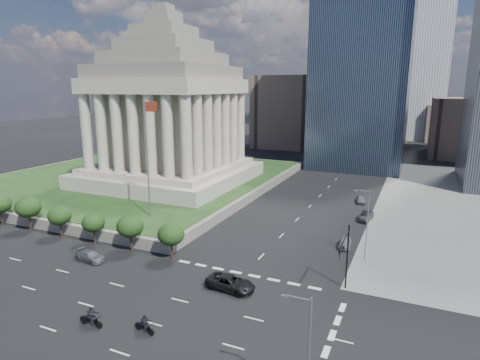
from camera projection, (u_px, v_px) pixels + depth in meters
The scene contains 19 objects.
ground at pixel (352, 163), 127.89m from camera, with size 500.00×500.00×0.00m, color black.
plaza_terrace at pixel (138, 179), 101.24m from camera, with size 66.00×70.00×1.80m, color #6B685C.
plaza_lawn at pixel (138, 175), 101.03m from camera, with size 64.00×68.00×0.10m, color #1C3515.
war_memorial at pixel (167, 97), 90.47m from camera, with size 34.00×34.00×39.00m, color #9D9684, non-canonical shape.
flagpole at pixel (148, 151), 66.13m from camera, with size 2.52×0.24×20.00m.
tree_row at pixel (44, 216), 64.98m from camera, with size 53.00×4.00×6.00m, color black, non-canonical shape.
midrise_glass at pixel (363, 64), 115.92m from camera, with size 26.00×26.00×60.00m, color black.
building_filler_ne at pixel (462, 127), 139.52m from camera, with size 20.00×30.00×20.00m, color brown.
building_filler_nw at pixel (291, 111), 163.41m from camera, with size 24.00×30.00×28.00m, color brown.
traffic_signal_ne at pixel (345, 253), 45.02m from camera, with size 0.30×5.74×8.00m.
street_lamp_south at pixel (306, 356), 27.09m from camera, with size 2.13×0.22×10.00m.
street_lamp_north at pixel (366, 221), 54.64m from camera, with size 2.13×0.22×10.00m.
pickup_truck at pixel (231, 283), 47.35m from camera, with size 6.03×2.78×1.68m, color black.
suv_grey at pixel (90, 256), 55.29m from camera, with size 4.81×1.95×1.40m, color #4F5256.
parked_sedan_near at pixel (345, 243), 60.03m from camera, with size 4.04×1.63×1.38m, color #919499.
parked_sedan_mid at pixel (366, 216), 72.09m from camera, with size 1.63×4.67×1.54m, color black.
parked_sedan_far at pixel (361, 199), 83.29m from camera, with size 4.40×1.77×1.50m, color slate.
motorcycle_lead at pixel (144, 324), 38.93m from camera, with size 2.58×0.70×1.92m, color black, non-canonical shape.
motorcycle_trail at pixel (91, 317), 39.98m from camera, with size 2.84×0.78×2.12m, color black, non-canonical shape.
Camera 1 is at (18.96, -29.49, 23.33)m, focal length 30.00 mm.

